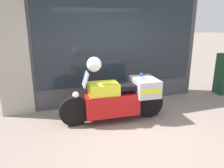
# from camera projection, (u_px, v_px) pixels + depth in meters

# --- Properties ---
(ground_plane) EXTENTS (60.00, 60.00, 0.00)m
(ground_plane) POSITION_uv_depth(u_px,v_px,m) (136.00, 134.00, 4.37)
(ground_plane) COLOR gray
(shop_building) EXTENTS (5.25, 0.55, 3.53)m
(shop_building) POSITION_uv_depth(u_px,v_px,m) (93.00, 37.00, 5.58)
(shop_building) COLOR #424247
(shop_building) RESTS_ON ground
(window_display) EXTENTS (4.07, 0.30, 2.08)m
(window_display) POSITION_uv_depth(u_px,v_px,m) (115.00, 83.00, 6.17)
(window_display) COLOR slate
(window_display) RESTS_ON ground
(paramedic_motorcycle) EXTENTS (2.37, 0.76, 1.16)m
(paramedic_motorcycle) POSITION_uv_depth(u_px,v_px,m) (120.00, 97.00, 4.85)
(paramedic_motorcycle) COLOR black
(paramedic_motorcycle) RESTS_ON ground
(white_helmet) EXTENTS (0.31, 0.31, 0.31)m
(white_helmet) POSITION_uv_depth(u_px,v_px,m) (94.00, 64.00, 4.49)
(white_helmet) COLOR white
(white_helmet) RESTS_ON paramedic_motorcycle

